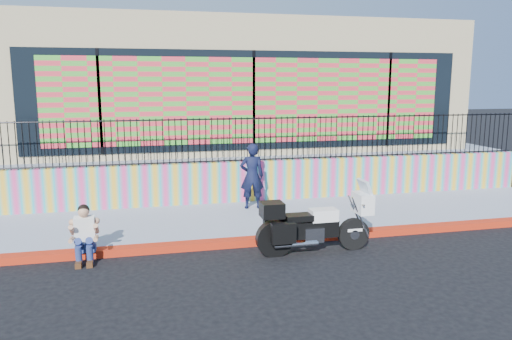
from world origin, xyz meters
name	(u,v)px	position (x,y,z in m)	size (l,w,h in m)	color
ground	(297,241)	(0.00, 0.00, 0.00)	(90.00, 90.00, 0.00)	black
red_curb	(297,238)	(0.00, 0.00, 0.07)	(16.00, 0.30, 0.15)	#A6220B
sidewalk	(276,218)	(0.00, 1.65, 0.07)	(16.00, 3.00, 0.15)	gray
mural_wall	(261,181)	(0.00, 3.25, 0.70)	(16.00, 0.20, 1.10)	#E63C83
metal_fence	(261,139)	(0.00, 3.25, 1.85)	(15.80, 0.04, 1.20)	black
elevated_platform	(228,157)	(0.00, 8.35, 0.62)	(16.00, 10.00, 1.25)	gray
storefront_building	(229,85)	(0.00, 8.13, 3.25)	(14.00, 8.06, 4.00)	tan
police_motorcycle	(313,223)	(0.08, -0.75, 0.61)	(2.32, 0.77, 1.45)	black
police_officer	(252,176)	(-0.43, 2.45, 1.00)	(0.62, 0.40, 1.69)	black
seated_man	(85,239)	(-4.30, -0.26, 0.45)	(0.54, 0.71, 1.06)	navy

